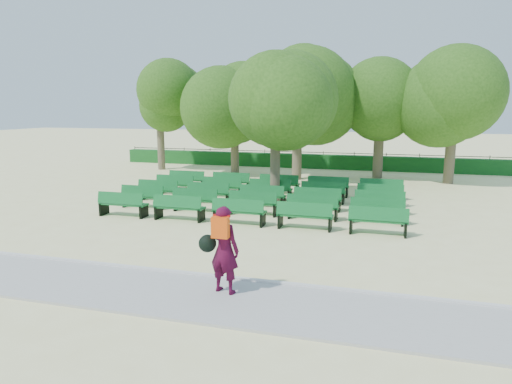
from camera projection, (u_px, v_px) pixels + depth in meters
ground at (243, 215)px, 16.90m from camera, size 120.00×120.00×0.00m
paving at (141, 290)px, 9.90m from camera, size 30.00×2.20×0.06m
curb at (166, 272)px, 10.98m from camera, size 30.00×0.12×0.10m
hedge at (307, 161)px, 30.05m from camera, size 26.00×0.70×0.90m
fence at (308, 167)px, 30.51m from camera, size 26.00×0.10×1.02m
tree_line at (295, 177)px, 26.35m from camera, size 21.80×6.80×7.04m
bench_array at (263, 204)px, 18.37m from camera, size 1.83×0.59×1.15m
tree_among at (276, 109)px, 18.66m from camera, size 4.14×4.14×5.74m
person at (223, 248)px, 9.56m from camera, size 0.93×0.60×1.88m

